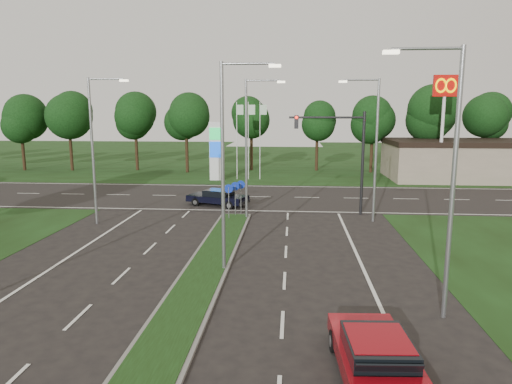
{
  "coord_description": "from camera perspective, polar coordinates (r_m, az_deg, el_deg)",
  "views": [
    {
      "loc": [
        3.75,
        -13.14,
        6.94
      ],
      "look_at": [
        1.6,
        13.83,
        2.2
      ],
      "focal_mm": 32.0,
      "sensor_mm": 36.0,
      "label": 1
    }
  ],
  "objects": [
    {
      "name": "navy_sedan",
      "position": [
        34.3,
        -4.79,
        -0.66
      ],
      "size": [
        4.79,
        3.2,
        1.22
      ],
      "rotation": [
        0.0,
        0.0,
        1.23
      ],
      "color": "black",
      "rests_on": "ground"
    },
    {
      "name": "mcdonalds_sign",
      "position": [
        47.32,
        22.47,
        10.46
      ],
      "size": [
        2.2,
        0.47,
        10.4
      ],
      "color": "silver",
      "rests_on": "ground"
    },
    {
      "name": "commercial_building",
      "position": [
        52.65,
        24.86,
        3.63
      ],
      "size": [
        16.0,
        9.0,
        4.0
      ],
      "primitive_type": "cube",
      "color": "gray",
      "rests_on": "ground"
    },
    {
      "name": "traffic_signal",
      "position": [
        31.41,
        10.88,
        5.58
      ],
      "size": [
        5.1,
        0.42,
        7.0
      ],
      "color": "black",
      "rests_on": "ground"
    },
    {
      "name": "streetlight_median_far",
      "position": [
        29.33,
        -0.84,
        6.29
      ],
      "size": [
        2.53,
        0.22,
        9.0
      ],
      "color": "gray",
      "rests_on": "ground"
    },
    {
      "name": "verge_far",
      "position": [
        68.6,
        1.4,
        4.12
      ],
      "size": [
        160.0,
        50.0,
        0.02
      ],
      "primitive_type": "cube",
      "color": "black",
      "rests_on": "ground"
    },
    {
      "name": "streetlight_median_near",
      "position": [
        19.43,
        -3.61,
        4.42
      ],
      "size": [
        2.53,
        0.22,
        9.0
      ],
      "color": "gray",
      "rests_on": "ground"
    },
    {
      "name": "ground",
      "position": [
        15.33,
        -10.6,
        -17.16
      ],
      "size": [
        160.0,
        160.0,
        0.0
      ],
      "primitive_type": "plane",
      "color": "black",
      "rests_on": "ground"
    },
    {
      "name": "cross_road",
      "position": [
        37.97,
        -1.19,
        -0.6
      ],
      "size": [
        160.0,
        12.0,
        0.02
      ],
      "primitive_type": "cube",
      "color": "black",
      "rests_on": "ground"
    },
    {
      "name": "streetlight_right_near",
      "position": [
        16.07,
        22.86,
        2.5
      ],
      "size": [
        2.53,
        0.22,
        9.0
      ],
      "rotation": [
        0.0,
        0.0,
        3.14
      ],
      "color": "gray",
      "rests_on": "ground"
    },
    {
      "name": "streetlight_left_far",
      "position": [
        29.75,
        -19.45,
        5.78
      ],
      "size": [
        2.53,
        0.22,
        9.0
      ],
      "color": "gray",
      "rests_on": "ground"
    },
    {
      "name": "red_sedan",
      "position": [
        12.92,
        14.85,
        -19.36
      ],
      "size": [
        2.17,
        4.75,
        1.28
      ],
      "rotation": [
        0.0,
        0.0,
        0.06
      ],
      "color": "maroon",
      "rests_on": "ground"
    },
    {
      "name": "streetlight_right_far",
      "position": [
        29.64,
        14.44,
        6.02
      ],
      "size": [
        2.53,
        0.22,
        9.0
      ],
      "rotation": [
        0.0,
        0.0,
        3.14
      ],
      "color": "gray",
      "rests_on": "ground"
    },
    {
      "name": "median_kerb",
      "position": [
        18.85,
        -7.4,
        -11.56
      ],
      "size": [
        2.0,
        26.0,
        0.12
      ],
      "primitive_type": "cube",
      "color": "slate",
      "rests_on": "ground"
    },
    {
      "name": "treeline_far",
      "position": [
        53.2,
        0.63,
        9.81
      ],
      "size": [
        6.0,
        6.0,
        9.9
      ],
      "color": "black",
      "rests_on": "ground"
    },
    {
      "name": "gas_pylon",
      "position": [
        46.95,
        -4.72,
        5.33
      ],
      "size": [
        5.8,
        1.26,
        8.0
      ],
      "color": "silver",
      "rests_on": "ground"
    },
    {
      "name": "median_signs",
      "position": [
        30.23,
        -2.64,
        -0.03
      ],
      "size": [
        1.16,
        1.76,
        2.38
      ],
      "color": "gray",
      "rests_on": "ground"
    }
  ]
}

